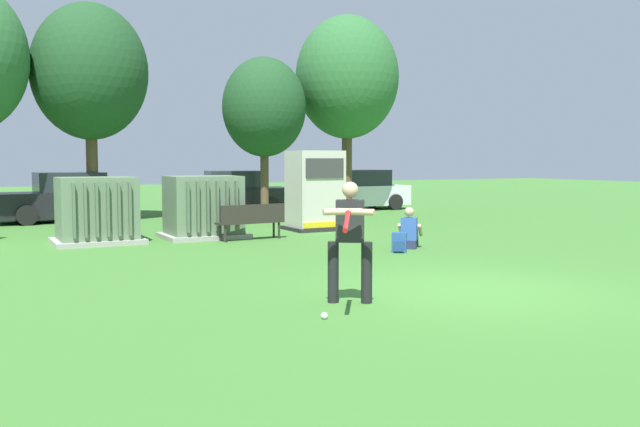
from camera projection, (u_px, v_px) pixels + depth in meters
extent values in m
plane|color=#3D752D|center=(471.00, 290.00, 10.91)|extent=(96.00, 96.00, 0.00)
cube|color=#9E9B93|center=(98.00, 241.00, 17.02)|extent=(2.10, 1.70, 0.12)
cube|color=#607A5B|center=(97.00, 208.00, 16.96)|extent=(1.80, 1.40, 1.50)
cube|color=#52684E|center=(74.00, 211.00, 15.99)|extent=(0.06, 0.12, 1.27)
cube|color=#52684E|center=(85.00, 210.00, 16.11)|extent=(0.06, 0.12, 1.27)
cube|color=#52684E|center=(97.00, 210.00, 16.22)|extent=(0.06, 0.12, 1.27)
cube|color=#52684E|center=(108.00, 210.00, 16.34)|extent=(0.06, 0.12, 1.27)
cube|color=#52684E|center=(119.00, 209.00, 16.46)|extent=(0.06, 0.12, 1.27)
cube|color=#52684E|center=(130.00, 209.00, 16.57)|extent=(0.06, 0.12, 1.27)
cube|color=#9E9B93|center=(204.00, 236.00, 18.19)|extent=(2.10, 1.70, 0.12)
cube|color=#607A5B|center=(203.00, 205.00, 18.13)|extent=(1.80, 1.40, 1.50)
cube|color=#52684E|center=(188.00, 207.00, 17.16)|extent=(0.06, 0.12, 1.27)
cube|color=#52684E|center=(198.00, 207.00, 17.28)|extent=(0.06, 0.12, 1.27)
cube|color=#52684E|center=(208.00, 207.00, 17.40)|extent=(0.06, 0.12, 1.27)
cube|color=#52684E|center=(217.00, 206.00, 17.51)|extent=(0.06, 0.12, 1.27)
cube|color=#52684E|center=(227.00, 206.00, 17.63)|extent=(0.06, 0.12, 1.27)
cube|color=#52684E|center=(236.00, 206.00, 17.75)|extent=(0.06, 0.12, 1.27)
cube|color=#262626|center=(315.00, 228.00, 20.27)|extent=(1.60, 1.40, 0.10)
cube|color=beige|center=(315.00, 189.00, 20.18)|extent=(1.40, 1.20, 2.20)
cube|color=#383838|center=(325.00, 168.00, 19.58)|extent=(1.19, 0.04, 0.55)
cube|color=yellow|center=(325.00, 225.00, 19.71)|extent=(1.33, 0.04, 0.16)
cube|color=#2D2823|center=(250.00, 222.00, 17.71)|extent=(1.83, 0.57, 0.05)
cube|color=#2D2823|center=(253.00, 213.00, 17.54)|extent=(1.80, 0.21, 0.44)
cylinder|color=#2D2823|center=(220.00, 233.00, 17.43)|extent=(0.06, 0.06, 0.42)
cylinder|color=#2D2823|center=(274.00, 229.00, 18.26)|extent=(0.06, 0.06, 0.42)
cylinder|color=#2D2823|center=(225.00, 234.00, 17.20)|extent=(0.06, 0.06, 0.42)
cylinder|color=#2D2823|center=(279.00, 230.00, 18.02)|extent=(0.06, 0.06, 0.42)
cylinder|color=black|center=(367.00, 273.00, 9.93)|extent=(0.16, 0.16, 0.88)
cylinder|color=black|center=(333.00, 272.00, 9.97)|extent=(0.16, 0.16, 0.88)
cube|color=#262628|center=(350.00, 221.00, 9.89)|extent=(0.47, 0.42, 0.60)
sphere|color=#DBAD89|center=(350.00, 190.00, 9.85)|extent=(0.23, 0.23, 0.23)
cylinder|color=#DBAD89|center=(356.00, 212.00, 9.49)|extent=(0.41, 0.48, 0.09)
cylinder|color=#DBAD89|center=(342.00, 212.00, 9.51)|extent=(0.55, 0.21, 0.09)
cylinder|color=red|center=(347.00, 222.00, 8.83)|extent=(0.51, 0.75, 0.21)
sphere|color=red|center=(348.00, 213.00, 9.25)|extent=(0.08, 0.08, 0.08)
sphere|color=white|center=(324.00, 316.00, 8.95)|extent=(0.09, 0.09, 0.09)
cube|color=#282D4C|center=(409.00, 244.00, 15.96)|extent=(0.41, 0.41, 0.20)
cube|color=#3359B2|center=(409.00, 229.00, 15.94)|extent=(0.41, 0.41, 0.52)
sphere|color=tan|center=(409.00, 212.00, 15.90)|extent=(0.22, 0.22, 0.22)
cylinder|color=#282D4C|center=(406.00, 238.00, 16.20)|extent=(0.40, 0.42, 0.13)
cylinder|color=#282D4C|center=(407.00, 237.00, 16.41)|extent=(0.29, 0.30, 0.46)
cylinder|color=#282D4C|center=(415.00, 238.00, 16.14)|extent=(0.40, 0.42, 0.13)
cylinder|color=#282D4C|center=(416.00, 237.00, 16.36)|extent=(0.29, 0.30, 0.46)
cylinder|color=tan|center=(400.00, 230.00, 16.21)|extent=(0.34, 0.36, 0.32)
cylinder|color=tan|center=(420.00, 230.00, 16.09)|extent=(0.34, 0.36, 0.32)
cube|color=#264C8C|center=(399.00, 243.00, 15.32)|extent=(0.38, 0.36, 0.44)
cube|color=navy|center=(399.00, 246.00, 15.20)|extent=(0.21, 0.19, 0.22)
cylinder|color=brown|center=(92.00, 176.00, 22.75)|extent=(0.37, 0.37, 3.01)
ellipsoid|color=#1E4723|center=(90.00, 72.00, 22.49)|extent=(3.71, 3.71, 4.40)
cylinder|color=brown|center=(265.00, 183.00, 24.71)|extent=(0.30, 0.30, 2.40)
ellipsoid|color=#1E4723|center=(264.00, 107.00, 24.50)|extent=(2.95, 2.95, 3.51)
cylinder|color=brown|center=(347.00, 171.00, 26.63)|extent=(0.39, 0.39, 3.18)
ellipsoid|color=#2D6633|center=(347.00, 77.00, 26.35)|extent=(3.91, 3.91, 4.65)
cube|color=black|center=(65.00, 204.00, 22.89)|extent=(4.28, 1.91, 0.80)
cube|color=#262B33|center=(69.00, 182.00, 22.91)|extent=(2.18, 1.67, 0.64)
cylinder|color=black|center=(27.00, 215.00, 21.52)|extent=(0.65, 0.25, 0.64)
cylinder|color=black|center=(19.00, 212.00, 22.99)|extent=(0.65, 0.25, 0.64)
cylinder|color=black|center=(112.00, 212.00, 22.84)|extent=(0.65, 0.25, 0.64)
cylinder|color=black|center=(100.00, 209.00, 24.30)|extent=(0.65, 0.25, 0.64)
cube|color=black|center=(232.00, 198.00, 26.12)|extent=(4.41, 2.31, 0.80)
cube|color=#262B33|center=(235.00, 179.00, 26.11)|extent=(2.31, 1.86, 0.64)
cylinder|color=black|center=(201.00, 208.00, 24.92)|extent=(0.67, 0.31, 0.64)
cylinder|color=black|center=(194.00, 205.00, 26.52)|extent=(0.67, 0.31, 0.64)
cylinder|color=black|center=(271.00, 206.00, 25.75)|extent=(0.67, 0.31, 0.64)
cylinder|color=black|center=(260.00, 203.00, 27.36)|extent=(0.67, 0.31, 0.64)
cube|color=silver|center=(357.00, 195.00, 28.28)|extent=(4.23, 1.78, 0.80)
cube|color=#262B33|center=(360.00, 178.00, 28.30)|extent=(2.13, 1.60, 0.64)
cylinder|color=black|center=(340.00, 204.00, 26.94)|extent=(0.64, 0.23, 0.64)
cylinder|color=black|center=(319.00, 202.00, 28.43)|extent=(0.64, 0.23, 0.64)
cylinder|color=black|center=(395.00, 202.00, 28.17)|extent=(0.64, 0.23, 0.64)
cylinder|color=black|center=(372.00, 200.00, 29.66)|extent=(0.64, 0.23, 0.64)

